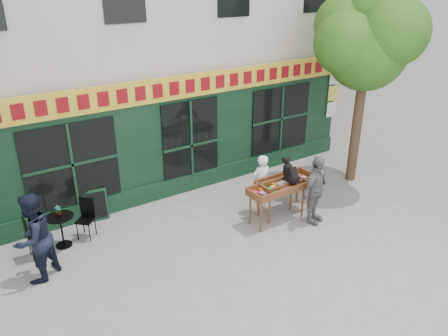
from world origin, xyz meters
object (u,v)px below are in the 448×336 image
(woman, at_px, (261,183))
(book_cart_center, at_px, (278,191))
(bistro_table, at_px, (61,225))
(book_cart_right, at_px, (285,184))
(man_left, at_px, (34,238))
(man_right, at_px, (315,190))
(dog, at_px, (291,170))

(woman, bearing_deg, book_cart_center, 90.80)
(book_cart_center, height_order, bistro_table, book_cart_center)
(book_cart_center, distance_m, book_cart_right, 0.45)
(book_cart_center, distance_m, man_left, 5.49)
(woman, distance_m, book_cart_right, 0.61)
(man_right, bearing_deg, bistro_table, 136.99)
(dog, bearing_deg, man_right, -53.92)
(dog, bearing_deg, woman, 117.36)
(book_cart_right, xyz_separation_m, bistro_table, (-5.13, 1.61, -0.28))
(woman, relative_size, bistro_table, 2.00)
(woman, bearing_deg, bistro_table, -12.92)
(dog, height_order, man_left, man_left)
(woman, distance_m, man_right, 1.40)
(dog, relative_size, bistro_table, 0.79)
(dog, height_order, man_right, man_right)
(man_right, bearing_deg, man_left, 147.09)
(book_cart_right, xyz_separation_m, man_right, (0.30, -0.75, 0.05))
(woman, height_order, man_right, man_right)
(woman, relative_size, book_cart_right, 1.01)
(man_right, relative_size, man_left, 0.93)
(dog, relative_size, book_cart_right, 0.40)
(dog, xyz_separation_m, man_right, (0.36, -0.50, -0.42))
(book_cart_center, bearing_deg, woman, 90.80)
(book_cart_right, bearing_deg, man_right, -67.74)
(book_cart_center, distance_m, man_right, 0.90)
(bistro_table, bearing_deg, book_cart_right, -17.40)
(man_right, xyz_separation_m, man_left, (-6.13, 1.46, 0.06))
(book_cart_center, xyz_separation_m, woman, (0.00, 0.65, -0.06))
(man_right, bearing_deg, book_cart_center, 122.35)
(woman, height_order, book_cart_right, woman)
(book_cart_right, bearing_deg, book_cart_center, -153.92)
(book_cart_center, relative_size, man_right, 0.87)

